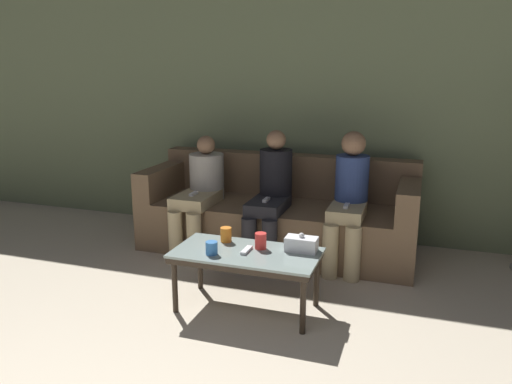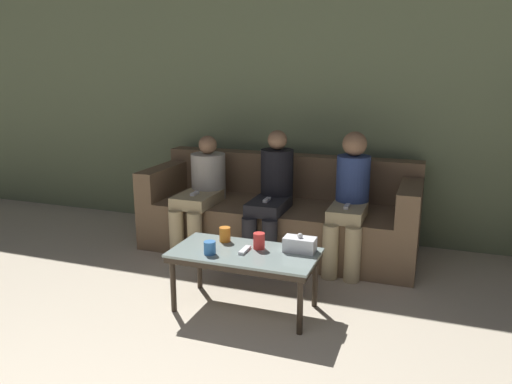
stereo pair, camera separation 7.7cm
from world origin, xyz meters
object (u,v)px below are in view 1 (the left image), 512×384
object	(u,v)px
coffee_table	(246,258)
cup_near_left	(212,248)
seated_person_mid_right	(349,197)
seated_person_left_end	(201,190)
couch	(279,216)
cup_near_right	(261,241)
game_remote	(246,250)
seated_person_mid_left	(271,192)
tissue_box	(301,244)
cup_far_center	(226,235)

from	to	relation	value
coffee_table	cup_near_left	size ratio (longest dim) A/B	11.20
seated_person_mid_right	seated_person_left_end	bearing A→B (deg)	-179.16
couch	seated_person_mid_right	xyz separation A→B (m)	(0.68, -0.23, 0.30)
cup_near_right	game_remote	bearing A→B (deg)	-130.47
cup_near_right	seated_person_mid_left	xyz separation A→B (m)	(-0.21, 0.94, 0.11)
seated_person_mid_right	coffee_table	bearing A→B (deg)	-117.70
cup_near_left	tissue_box	size ratio (longest dim) A/B	0.41
cup_near_left	seated_person_mid_right	world-z (taller)	seated_person_mid_right
cup_near_right	seated_person_mid_left	bearing A→B (deg)	102.65
coffee_table	cup_near_left	distance (m)	0.26
cup_far_center	game_remote	xyz separation A→B (m)	(0.21, -0.14, -0.04)
coffee_table	game_remote	size ratio (longest dim) A/B	6.76
coffee_table	cup_near_right	bearing A→B (deg)	49.53
cup_near_right	game_remote	world-z (taller)	cup_near_right
couch	game_remote	xyz separation A→B (m)	(0.14, -1.27, 0.13)
coffee_table	seated_person_left_end	distance (m)	1.32
game_remote	couch	bearing A→B (deg)	96.13
game_remote	seated_person_mid_right	size ratio (longest dim) A/B	0.13
cup_near_right	cup_near_left	bearing A→B (deg)	-142.81
coffee_table	cup_far_center	world-z (taller)	cup_far_center
cup_near_left	seated_person_mid_left	world-z (taller)	seated_person_mid_left
coffee_table	seated_person_left_end	size ratio (longest dim) A/B	0.96
couch	game_remote	bearing A→B (deg)	-83.87
coffee_table	cup_far_center	bearing A→B (deg)	145.54
cup_near_right	couch	bearing A→B (deg)	100.14
couch	tissue_box	distance (m)	1.24
couch	seated_person_left_end	world-z (taller)	seated_person_left_end
coffee_table	seated_person_mid_right	size ratio (longest dim) A/B	0.88
seated_person_mid_right	tissue_box	bearing A→B (deg)	-101.77
cup_near_right	cup_far_center	distance (m)	0.29
couch	seated_person_left_end	distance (m)	0.77
tissue_box	seated_person_mid_left	bearing A→B (deg)	118.95
coffee_table	tissue_box	xyz separation A→B (m)	(0.36, 0.13, 0.10)
game_remote	seated_person_mid_right	xyz separation A→B (m)	(0.55, 1.04, 0.17)
cup_far_center	seated_person_mid_right	bearing A→B (deg)	49.78
coffee_table	seated_person_mid_left	xyz separation A→B (m)	(-0.14, 1.03, 0.21)
seated_person_left_end	seated_person_mid_right	size ratio (longest dim) A/B	0.92
seated_person_mid_right	cup_near_left	bearing A→B (deg)	-122.84
tissue_box	coffee_table	bearing A→B (deg)	-159.34
seated_person_mid_right	seated_person_mid_left	bearing A→B (deg)	-178.86
coffee_table	seated_person_mid_left	world-z (taller)	seated_person_mid_left
cup_near_left	seated_person_mid_right	xyz separation A→B (m)	(0.75, 1.17, 0.14)
cup_near_right	cup_far_center	bearing A→B (deg)	168.66
coffee_table	cup_far_center	xyz separation A→B (m)	(-0.21, 0.14, 0.10)
cup_near_left	couch	bearing A→B (deg)	87.09
tissue_box	seated_person_left_end	world-z (taller)	seated_person_left_end
coffee_table	cup_near_right	distance (m)	0.15
couch	coffee_table	world-z (taller)	couch
cup_far_center	game_remote	size ratio (longest dim) A/B	0.71
couch	cup_near_right	world-z (taller)	couch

